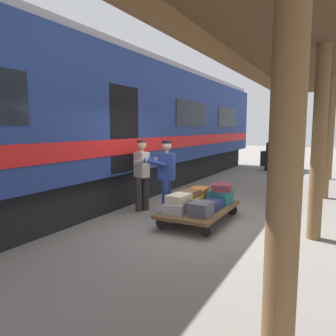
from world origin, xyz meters
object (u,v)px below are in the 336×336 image
suitcase_navy_fabric (211,205)px  suitcase_orange_carryall (199,194)px  suitcase_brown_leather (190,194)px  porter_in_overalls (166,175)px  suitcase_burgundy_valise (222,187)px  porter_by_door (142,173)px  suitcase_cream_canvas (179,198)px  luggage_cart (199,209)px  suitcase_gray_aluminum (177,207)px  suitcase_teal_softside (220,197)px  suitcase_yellow_case (188,202)px  suitcase_slate_roller (201,209)px  train_car (77,125)px  baggage_tug (279,157)px

suitcase_navy_fabric → suitcase_orange_carryall: size_ratio=0.98×
suitcase_brown_leather → porter_in_overalls: size_ratio=0.26×
suitcase_burgundy_valise → porter_by_door: porter_by_door is taller
suitcase_cream_canvas → luggage_cart: bearing=-112.4°
suitcase_gray_aluminum → suitcase_orange_carryall: bearing=-90.0°
suitcase_teal_softside → suitcase_cream_canvas: suitcase_cream_canvas is taller
suitcase_orange_carryall → suitcase_burgundy_valise: suitcase_burgundy_valise is taller
suitcase_burgundy_valise → suitcase_cream_canvas: size_ratio=0.86×
suitcase_teal_softside → porter_by_door: size_ratio=0.27×
porter_in_overalls → suitcase_cream_canvas: bearing=135.0°
suitcase_yellow_case → porter_by_door: (1.30, -0.18, 0.52)m
suitcase_slate_roller → suitcase_gray_aluminum: (0.52, 0.00, -0.03)m
suitcase_yellow_case → suitcase_slate_roller: (-0.52, 0.57, 0.04)m
suitcase_gray_aluminum → suitcase_yellow_case: bearing=-90.0°
suitcase_slate_roller → suitcase_navy_fabric: bearing=-90.0°
luggage_cart → suitcase_cream_canvas: 0.67m
luggage_cart → porter_by_door: bearing=-6.7°
suitcase_burgundy_valise → suitcase_cream_canvas: suitcase_burgundy_valise is taller
luggage_cart → suitcase_gray_aluminum: bearing=65.4°
suitcase_navy_fabric → suitcase_teal_softside: suitcase_teal_softside is taller
suitcase_yellow_case → suitcase_cream_canvas: suitcase_cream_canvas is taller
suitcase_yellow_case → suitcase_brown_leather: size_ratio=1.37×
train_car → suitcase_brown_leather: bearing=-179.6°
luggage_cart → suitcase_teal_softside: 0.65m
suitcase_burgundy_valise → porter_in_overalls: (1.18, 0.43, 0.25)m
suitcase_navy_fabric → suitcase_teal_softside: 0.57m
suitcase_navy_fabric → suitcase_gray_aluminum: suitcase_gray_aluminum is taller
luggage_cart → baggage_tug: size_ratio=1.07×
suitcase_slate_roller → suitcase_orange_carryall: bearing=-65.4°
train_car → porter_in_overalls: bearing=-177.3°
suitcase_gray_aluminum → suitcase_burgundy_valise: size_ratio=1.42×
suitcase_yellow_case → porter_by_door: porter_by_door is taller
suitcase_burgundy_valise → suitcase_brown_leather: size_ratio=0.96×
luggage_cart → suitcase_slate_roller: bearing=114.6°
suitcase_gray_aluminum → suitcase_brown_leather: size_ratio=1.37×
train_car → suitcase_burgundy_valise: bearing=-171.6°
luggage_cart → porter_by_door: 1.70m
suitcase_burgundy_valise → baggage_tug: baggage_tug is taller
suitcase_brown_leather → train_car: bearing=0.4°
suitcase_gray_aluminum → porter_by_door: size_ratio=0.36×
suitcase_yellow_case → porter_in_overalls: size_ratio=0.36×
suitcase_yellow_case → suitcase_burgundy_valise: size_ratio=1.42×
suitcase_brown_leather → baggage_tug: baggage_tug is taller
suitcase_navy_fabric → suitcase_slate_roller: 0.57m
suitcase_slate_roller → suitcase_burgundy_valise: size_ratio=1.09×
suitcase_navy_fabric → train_car: bearing=-0.1°
train_car → suitcase_brown_leather: 3.51m
train_car → porter_in_overalls: size_ratio=12.90×
suitcase_orange_carryall → suitcase_brown_leather: size_ratio=1.29×
luggage_cart → suitcase_slate_roller: 0.65m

